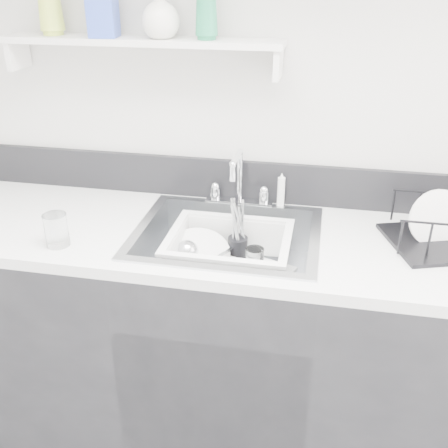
# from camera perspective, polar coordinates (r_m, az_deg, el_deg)

# --- Properties ---
(room_shell) EXTENTS (3.50, 3.00, 2.60)m
(room_shell) POSITION_cam_1_polar(r_m,az_deg,el_deg) (0.84, -10.84, 20.90)
(room_shell) COLOR silver
(room_shell) RESTS_ON ground
(counter_run) EXTENTS (3.20, 0.62, 0.92)m
(counter_run) POSITION_cam_1_polar(r_m,az_deg,el_deg) (2.07, 0.28, -12.35)
(counter_run) COLOR black
(counter_run) RESTS_ON ground
(backsplash) EXTENTS (3.20, 0.02, 0.16)m
(backsplash) POSITION_cam_1_polar(r_m,az_deg,el_deg) (2.05, 1.91, 4.76)
(backsplash) COLOR black
(backsplash) RESTS_ON counter_run
(sink) EXTENTS (0.64, 0.52, 0.20)m
(sink) POSITION_cam_1_polar(r_m,az_deg,el_deg) (1.86, 0.30, -3.46)
(sink) COLOR silver
(sink) RESTS_ON counter_run
(faucet) EXTENTS (0.26, 0.18, 0.23)m
(faucet) POSITION_cam_1_polar(r_m,az_deg,el_deg) (2.01, 1.65, 3.69)
(faucet) COLOR silver
(faucet) RESTS_ON counter_run
(side_sprayer) EXTENTS (0.03, 0.03, 0.14)m
(side_sprayer) POSITION_cam_1_polar(r_m,az_deg,el_deg) (2.00, 6.23, 3.68)
(side_sprayer) COLOR white
(side_sprayer) RESTS_ON counter_run
(wall_shelf) EXTENTS (1.00, 0.16, 0.12)m
(wall_shelf) POSITION_cam_1_polar(r_m,az_deg,el_deg) (1.95, -9.01, 18.86)
(wall_shelf) COLOR silver
(wall_shelf) RESTS_ON room_shell
(wash_tub) EXTENTS (0.52, 0.47, 0.17)m
(wash_tub) POSITION_cam_1_polar(r_m,az_deg,el_deg) (1.85, 0.55, -3.49)
(wash_tub) COLOR white
(wash_tub) RESTS_ON sink
(plate_stack) EXTENTS (0.27, 0.27, 0.11)m
(plate_stack) POSITION_cam_1_polar(r_m,az_deg,el_deg) (1.91, -2.46, -3.89)
(plate_stack) COLOR white
(plate_stack) RESTS_ON wash_tub
(utensil_cup) EXTENTS (0.07, 0.07, 0.25)m
(utensil_cup) POSITION_cam_1_polar(r_m,az_deg,el_deg) (1.94, 1.49, -2.45)
(utensil_cup) COLOR black
(utensil_cup) RESTS_ON wash_tub
(ladle) EXTENTS (0.33, 0.18, 0.09)m
(ladle) POSITION_cam_1_polar(r_m,az_deg,el_deg) (1.87, -1.88, -4.05)
(ladle) COLOR silver
(ladle) RESTS_ON wash_tub
(tumbler_in_tub) EXTENTS (0.07, 0.07, 0.09)m
(tumbler_in_tub) POSITION_cam_1_polar(r_m,az_deg,el_deg) (1.87, 3.35, -3.97)
(tumbler_in_tub) COLOR white
(tumbler_in_tub) RESTS_ON wash_tub
(tumbler_counter) EXTENTS (0.11, 0.11, 0.11)m
(tumbler_counter) POSITION_cam_1_polar(r_m,az_deg,el_deg) (1.81, -17.79, -0.62)
(tumbler_counter) COLOR white
(tumbler_counter) RESTS_ON counter_run
(bowl_small) EXTENTS (0.12, 0.12, 0.03)m
(bowl_small) POSITION_cam_1_polar(r_m,az_deg,el_deg) (1.82, 2.25, -5.96)
(bowl_small) COLOR white
(bowl_small) RESTS_ON wash_tub
(soap_bottle_a) EXTENTS (0.11, 0.11, 0.23)m
(soap_bottle_a) POSITION_cam_1_polar(r_m,az_deg,el_deg) (2.07, -18.51, 22.06)
(soap_bottle_a) COLOR #CAE34C
(soap_bottle_a) RESTS_ON wall_shelf
(soap_bottle_b) EXTENTS (0.10, 0.11, 0.21)m
(soap_bottle_b) POSITION_cam_1_polar(r_m,az_deg,el_deg) (1.96, -13.14, 22.18)
(soap_bottle_b) COLOR blue
(soap_bottle_b) RESTS_ON wall_shelf
(soap_bottle_c) EXTENTS (0.16, 0.16, 0.16)m
(soap_bottle_c) POSITION_cam_1_polar(r_m,az_deg,el_deg) (1.89, -6.96, 21.87)
(soap_bottle_c) COLOR silver
(soap_bottle_c) RESTS_ON wall_shelf
(soap_bottle_d) EXTENTS (0.10, 0.10, 0.20)m
(soap_bottle_d) POSITION_cam_1_polar(r_m,az_deg,el_deg) (1.85, -1.94, 22.46)
(soap_bottle_d) COLOR #1E8053
(soap_bottle_d) RESTS_ON wall_shelf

